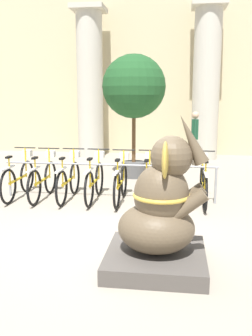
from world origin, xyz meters
name	(u,v)px	position (x,y,z in m)	size (l,w,h in m)	color
ground_plane	(107,233)	(0.00, 0.00, 0.00)	(60.00, 60.00, 0.00)	gray
building_facade	(149,73)	(0.00, 8.60, 3.00)	(20.00, 0.20, 6.00)	#C6B78E
column_left	(90,83)	(-2.01, 7.60, 2.62)	(1.14, 1.14, 5.16)	#BCB7A8
column_right	(206,82)	(2.01, 7.60, 2.62)	(1.14, 1.14, 5.16)	#BCB7A8
bike_rack	(109,171)	(-0.32, 1.95, 0.62)	(4.50, 0.05, 0.77)	gray
bicycle_0	(19,178)	(-2.27, 1.86, 0.42)	(0.48, 1.70, 1.04)	black
bicycle_1	(43,179)	(-1.71, 1.83, 0.42)	(0.48, 1.70, 1.04)	black
bicycle_2	(69,180)	(-1.16, 1.85, 0.42)	(0.48, 1.70, 1.04)	black
bicycle_3	(95,181)	(-0.60, 1.85, 0.42)	(0.48, 1.70, 1.04)	black
bicycle_4	(121,182)	(-0.04, 1.80, 0.42)	(0.48, 1.70, 1.04)	black
bicycle_5	(148,183)	(0.51, 1.83, 0.42)	(0.48, 1.70, 1.04)	black
bicycle_6	(176,184)	(1.07, 1.79, 0.42)	(0.48, 1.70, 1.04)	black
bicycle_7	(203,184)	(1.63, 1.87, 0.42)	(0.48, 1.70, 1.04)	black
elephant_statue	(160,217)	(0.89, -1.09, 0.66)	(1.26, 1.26, 1.98)	#4C4742
person_pedestrian	(195,133)	(1.63, 6.35, 1.01)	(0.22, 0.47, 1.68)	brown
potted_tree	(134,90)	(-0.07, 4.28, 2.32)	(1.65, 1.65, 3.23)	#4C4C4C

